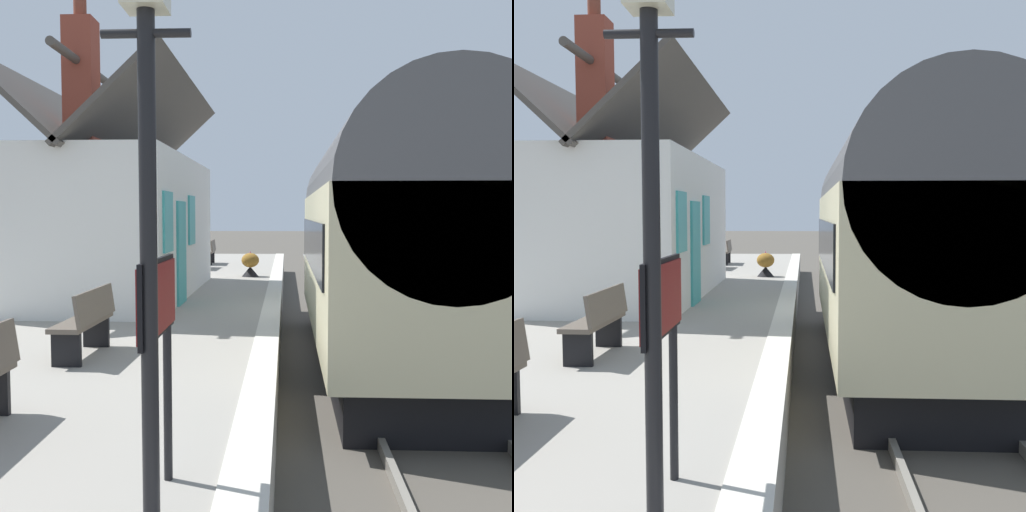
{
  "view_description": "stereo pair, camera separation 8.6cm",
  "coord_description": "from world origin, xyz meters",
  "views": [
    {
      "loc": [
        -12.07,
        0.9,
        2.66
      ],
      "look_at": [
        0.22,
        1.5,
        1.81
      ],
      "focal_mm": 43.22,
      "sensor_mm": 36.0,
      "label": 1
    },
    {
      "loc": [
        -12.06,
        0.81,
        2.66
      ],
      "look_at": [
        0.22,
        1.5,
        1.81
      ],
      "focal_mm": 43.22,
      "sensor_mm": 36.0,
      "label": 2
    }
  ],
  "objects": [
    {
      "name": "rail_near",
      "position": [
        0.0,
        -1.62,
        0.07
      ],
      "size": [
        52.0,
        0.08,
        0.14
      ],
      "primitive_type": "cube",
      "color": "gray",
      "rests_on": "ground"
    },
    {
      "name": "ground_plane",
      "position": [
        0.0,
        0.0,
        0.0
      ],
      "size": [
        160.0,
        160.0,
        0.0
      ],
      "primitive_type": "plane",
      "color": "#4C473F"
    },
    {
      "name": "platform",
      "position": [
        0.0,
        4.21,
        0.4
      ],
      "size": [
        32.0,
        6.42,
        0.81
      ],
      "primitive_type": "cube",
      "color": "gray",
      "rests_on": "ground"
    },
    {
      "name": "lamp_post_platform",
      "position": [
        -8.63,
        1.67,
        3.22
      ],
      "size": [
        0.32,
        0.5,
        3.43
      ],
      "color": "black",
      "rests_on": "platform"
    },
    {
      "name": "train",
      "position": [
        -1.37,
        -0.9,
        2.21
      ],
      "size": [
        8.58,
        2.73,
        4.32
      ],
      "color": "black",
      "rests_on": "ground"
    },
    {
      "name": "platform_edge_coping",
      "position": [
        0.0,
        1.18,
        0.81
      ],
      "size": [
        32.0,
        0.36,
        0.02
      ],
      "primitive_type": "cube",
      "color": "beige",
      "rests_on": "platform"
    },
    {
      "name": "rail_far",
      "position": [
        0.0,
        -0.18,
        0.07
      ],
      "size": [
        52.0,
        0.08,
        0.14
      ],
      "primitive_type": "cube",
      "color": "gray",
      "rests_on": "ground"
    },
    {
      "name": "bench_platform_end",
      "position": [
        8.36,
        3.77,
        1.28
      ],
      "size": [
        1.42,
        0.49,
        0.88
      ],
      "color": "brown",
      "rests_on": "platform"
    },
    {
      "name": "station_building",
      "position": [
        1.79,
        4.75,
        2.5
      ],
      "size": [
        7.68,
        3.63,
        5.84
      ],
      "color": "white",
      "rests_on": "platform"
    },
    {
      "name": "bench_by_lamp",
      "position": [
        10.28,
        3.68,
        1.28
      ],
      "size": [
        1.41,
        0.48,
        0.88
      ],
      "color": "brown",
      "rests_on": "platform"
    },
    {
      "name": "bench_mid_platform",
      "position": [
        -4.29,
        3.48,
        1.28
      ],
      "size": [
        1.41,
        0.45,
        0.88
      ],
      "color": "brown",
      "rests_on": "platform"
    },
    {
      "name": "planter_bench_right",
      "position": [
        5.9,
        1.95,
        1.15
      ],
      "size": [
        0.52,
        0.52,
        0.77
      ],
      "color": "black",
      "rests_on": "platform"
    },
    {
      "name": "station_sign_board",
      "position": [
        -8.22,
        1.71,
        1.99
      ],
      "size": [
        0.96,
        0.06,
        1.57
      ],
      "color": "black",
      "rests_on": "platform"
    }
  ]
}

